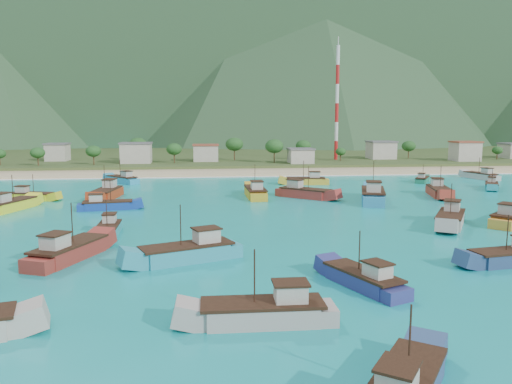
{
  "coord_description": "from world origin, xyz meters",
  "views": [
    {
      "loc": [
        -12.25,
        -67.88,
        15.26
      ],
      "look_at": [
        -2.74,
        18.0,
        3.0
      ],
      "focal_mm": 35.0,
      "sensor_mm": 36.0,
      "label": 1
    }
  ],
  "objects": [
    {
      "name": "ground",
      "position": [
        0.0,
        0.0,
        0.0
      ],
      "size": [
        600.0,
        600.0,
        0.0
      ],
      "primitive_type": "plane",
      "color": "#0D9796",
      "rests_on": "ground"
    },
    {
      "name": "beach",
      "position": [
        0.0,
        79.0,
        0.0
      ],
      "size": [
        400.0,
        18.0,
        1.2
      ],
      "primitive_type": "cube",
      "color": "beige",
      "rests_on": "ground"
    },
    {
      "name": "land",
      "position": [
        0.0,
        140.0,
        0.0
      ],
      "size": [
        400.0,
        110.0,
        2.4
      ],
      "primitive_type": "cube",
      "color": "#385123",
      "rests_on": "ground"
    },
    {
      "name": "surf_line",
      "position": [
        0.0,
        69.5,
        0.0
      ],
      "size": [
        400.0,
        2.5,
        0.08
      ],
      "primitive_type": "cube",
      "color": "white",
      "rests_on": "ground"
    },
    {
      "name": "mountains",
      "position": [
        -18.31,
        403.81,
        106.83
      ],
      "size": [
        1520.0,
        440.0,
        260.0
      ],
      "color": "slate",
      "rests_on": "ground"
    },
    {
      "name": "village",
      "position": [
        15.71,
        103.41,
        4.48
      ],
      "size": [
        212.05,
        27.31,
        6.38
      ],
      "color": "beige",
      "rests_on": "ground"
    },
    {
      "name": "vegetation",
      "position": [
        -12.86,
        102.94,
        5.24
      ],
      "size": [
        275.14,
        26.45,
        9.04
      ],
      "color": "#235623",
      "rests_on": "ground"
    },
    {
      "name": "radio_tower",
      "position": [
        36.28,
        108.0,
        21.66
      ],
      "size": [
        1.2,
        1.2,
        40.12
      ],
      "color": "red",
      "rests_on": "ground"
    },
    {
      "name": "boat_0",
      "position": [
        36.49,
        29.13,
        0.84
      ],
      "size": [
        6.16,
        11.95,
        6.78
      ],
      "rotation": [
        0.0,
        0.0,
        2.89
      ],
      "color": "#A33224",
      "rests_on": "ground"
    },
    {
      "name": "boat_1",
      "position": [
        53.71,
        38.4,
        0.55
      ],
      "size": [
        6.66,
        8.89,
        5.19
      ],
      "rotation": [
        0.0,
        0.0,
        2.61
      ],
      "color": "teal",
      "rests_on": "ground"
    },
    {
      "name": "boat_4",
      "position": [
        -45.53,
        32.82,
        0.6
      ],
      "size": [
        9.67,
        5.14,
        5.48
      ],
      "rotation": [
        0.0,
        0.0,
        4.44
      ],
      "color": "yellow",
      "rests_on": "ground"
    },
    {
      "name": "boat_6",
      "position": [
        -45.08,
        21.06,
        0.79
      ],
      "size": [
        6.52,
        11.5,
        6.52
      ],
      "rotation": [
        0.0,
        0.0,
        5.97
      ],
      "color": "yellow",
      "rests_on": "ground"
    },
    {
      "name": "boat_7",
      "position": [
        24.32,
        0.88,
        0.84
      ],
      "size": [
        8.94,
        11.5,
        6.76
      ],
      "rotation": [
        0.0,
        0.0,
        2.58
      ],
      "color": "#B0A69E",
      "rests_on": "ground"
    },
    {
      "name": "boat_8",
      "position": [
        8.36,
        29.83,
        0.86
      ],
      "size": [
        11.04,
        10.33,
        6.91
      ],
      "rotation": [
        0.0,
        0.0,
        3.99
      ],
      "color": "#A7312B",
      "rests_on": "ground"
    },
    {
      "name": "boat_9",
      "position": [
        20.87,
        -19.1,
        0.67
      ],
      "size": [
        10.24,
        4.41,
        5.85
      ],
      "rotation": [
        0.0,
        0.0,
        1.72
      ],
      "color": "navy",
      "rests_on": "ground"
    },
    {
      "name": "boat_11",
      "position": [
        -24.87,
        -0.12,
        0.58
      ],
      "size": [
        2.96,
        9.12,
        5.34
      ],
      "rotation": [
        0.0,
        0.0,
        3.17
      ],
      "color": "teal",
      "rests_on": "ground"
    },
    {
      "name": "boat_12",
      "position": [
        -13.72,
        -13.99,
        0.84
      ],
      "size": [
        11.92,
        7.38,
        6.78
      ],
      "rotation": [
        0.0,
        0.0,
        1.95
      ],
      "color": "teal",
      "rests_on": "ground"
    },
    {
      "name": "boat_13",
      "position": [
        -28.74,
        20.19,
        0.62
      ],
      "size": [
        9.75,
        4.1,
        5.58
      ],
      "rotation": [
        0.0,
        0.0,
        4.85
      ],
      "color": "#143C9A",
      "rests_on": "ground"
    },
    {
      "name": "boat_14",
      "position": [
        13.38,
        50.99,
        0.73
      ],
      "size": [
        10.76,
        4.37,
        6.18
      ],
      "rotation": [
        0.0,
        0.0,
        1.45
      ],
      "color": "gold",
      "rests_on": "ground"
    },
    {
      "name": "boat_15",
      "position": [
        -7.57,
        -31.98,
        0.74
      ],
      "size": [
        10.59,
        3.29,
        6.23
      ],
      "rotation": [
        0.0,
        0.0,
        1.55
      ],
      "color": "#A89F9A",
      "rests_on": "ground"
    },
    {
      "name": "boat_16",
      "position": [
        62.09,
        57.03,
        0.72
      ],
      "size": [
        5.65,
        10.82,
        6.13
      ],
      "rotation": [
        0.0,
        0.0,
        0.26
      ],
      "color": "#B8AEA7",
      "rests_on": "ground"
    },
    {
      "name": "boat_21",
      "position": [
        -27.03,
        -12.12,
        0.83
      ],
      "size": [
        7.48,
        11.76,
        6.71
      ],
      "rotation": [
        0.0,
        0.0,
        5.89
      ],
      "color": "maroon",
      "rests_on": "ground"
    },
    {
      "name": "boat_22",
      "position": [
        20.38,
        23.35,
        1.09
      ],
      "size": [
        8.08,
        14.36,
        8.14
      ],
      "rotation": [
        0.0,
        0.0,
        5.97
      ],
      "color": "teal",
      "rests_on": "ground"
    },
    {
      "name": "boat_24",
      "position": [
        -1.36,
        31.47,
        0.88
      ],
      "size": [
        3.67,
        11.88,
        6.99
      ],
      "rotation": [
        0.0,
        0.0,
        0.01
      ],
      "color": "gold",
      "rests_on": "ground"
    },
    {
      "name": "boat_28",
      "position": [
        -31.89,
        58.93,
        0.72
      ],
      "size": [
        9.26,
        9.72,
        6.13
      ],
      "rotation": [
        0.0,
        0.0,
        0.74
      ],
      "color": "#2794BD",
      "rests_on": "ground"
    },
    {
      "name": "boat_30",
      "position": [
        43.46,
        52.11,
        0.49
      ],
      "size": [
        6.54,
        8.24,
        4.87
      ],
      "rotation": [
        0.0,
        0.0,
        5.71
      ],
      "color": "#1C7152",
      "rests_on": "ground"
    },
    {
      "name": "boat_31",
      "position": [
        2.57,
        -24.78,
        0.63
      ],
      "size": [
        6.23,
        9.89,
        5.63
      ],
      "rotation": [
        0.0,
        0.0,
        0.39
      ],
      "color": "navy",
      "rests_on": "ground"
    },
    {
      "name": "boat_32",
      "position": [
        33.83,
        0.77,
        0.81
      ],
      "size": [
        10.56,
        9.87,
        6.6
      ],
      "rotation": [
        0.0,
        0.0,
        5.44
      ],
      "color": "orange",
      "rests_on": "ground"
    },
    {
      "name": "boat_33",
      "position": [
        -31.03,
        32.99,
        0.91
      ],
      "size": [
        5.05,
        12.43,
        7.14
      ],
      "rotation": [
        0.0,
        0.0,
        3.02
      ],
      "color": "#AE3717",
      "rests_on": "ground"
    }
  ]
}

